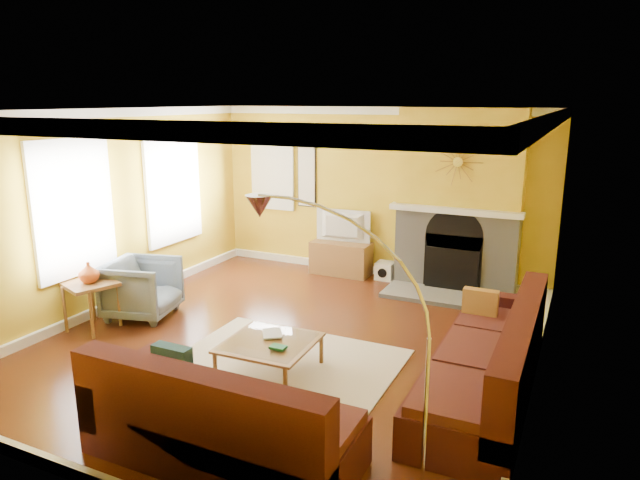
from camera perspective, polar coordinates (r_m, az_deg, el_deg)
The scene contains 27 objects.
floor at distance 6.96m, azimuth -3.03°, elevation -10.06°, with size 5.50×6.00×0.02m, color #602B14.
ceiling at distance 6.36m, azimuth -3.35°, elevation 12.94°, with size 5.50×6.00×0.02m, color white.
wall_back at distance 9.24m, azimuth 5.75°, elevation 4.72°, with size 5.50×0.02×2.70m, color gold.
wall_front at distance 4.24m, azimuth -23.02°, elevation -7.46°, with size 5.50×0.02×2.70m, color gold.
wall_left at distance 8.18m, azimuth -20.47°, elevation 2.72°, with size 0.02×6.00×2.70m, color gold.
wall_right at distance 5.78m, azimuth 21.67°, elevation -1.77°, with size 0.02×6.00×2.70m, color gold.
baseboard at distance 6.93m, azimuth -3.03°, elevation -9.53°, with size 5.50×6.00×0.12m, color white, non-canonical shape.
crown_molding at distance 6.36m, azimuth -3.34°, elevation 12.31°, with size 5.50×6.00×0.12m, color white, non-canonical shape.
window_left_near at distance 9.07m, azimuth -14.53°, elevation 5.14°, with size 0.06×1.22×1.72m, color white.
window_left_far at distance 7.73m, azimuth -23.50°, elevation 2.96°, with size 0.06×1.22×1.72m, color white.
window_back at distance 9.95m, azimuth -4.74°, elevation 6.57°, with size 0.82×0.06×1.22m, color white.
wall_art at distance 9.65m, azimuth -1.35°, elevation 6.68°, with size 0.34×0.04×1.14m, color white.
fireplace at distance 8.68m, azimuth 13.71°, elevation 3.80°, with size 1.80×0.40×2.70m, color gray, non-canonical shape.
mantel at distance 8.47m, azimuth 13.34°, elevation 2.88°, with size 1.92×0.22×0.08m, color white.
hearth at distance 8.49m, azimuth 12.43°, elevation -5.58°, with size 1.80×0.70×0.06m, color gray.
sunburst at distance 8.38m, azimuth 13.62°, elevation 7.60°, with size 0.70×0.04×0.70m, color olive, non-canonical shape.
rug at distance 6.40m, azimuth -3.52°, elevation -12.15°, with size 2.40×1.80×0.02m, color beige.
sectional_sofa at distance 5.66m, azimuth 3.22°, elevation -10.82°, with size 3.24×3.77×0.90m, color #471916, non-canonical shape.
coffee_table at distance 6.15m, azimuth -5.04°, elevation -11.53°, with size 0.91×0.91×0.36m, color white, non-canonical shape.
media_console at distance 9.40m, azimuth 2.11°, elevation -1.81°, with size 0.98×0.44×0.54m, color olive.
tv at distance 9.27m, azimuth 2.14°, elevation 1.36°, with size 0.92×0.12×0.53m, color black.
subwoofer at distance 9.21m, azimuth 6.53°, elevation -3.06°, with size 0.28×0.28×0.28m, color white.
armchair at distance 7.91m, azimuth -17.35°, elevation -4.63°, with size 0.83×0.85×0.77m, color slate.
side_table at distance 7.70m, azimuth -21.83°, elevation -6.13°, with size 0.56×0.56×0.61m, color olive, non-canonical shape.
vase at distance 7.57m, azimuth -22.12°, elevation -3.02°, with size 0.25×0.25×0.26m, color #D8591E.
book at distance 6.20m, azimuth -5.75°, elevation -9.36°, with size 0.20×0.27×0.03m, color white.
arc_lamp at distance 4.10m, azimuth 2.67°, elevation -11.27°, with size 1.37×0.36×2.15m, color silver, non-canonical shape.
Camera 1 is at (3.04, -5.59, 2.82)m, focal length 32.00 mm.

